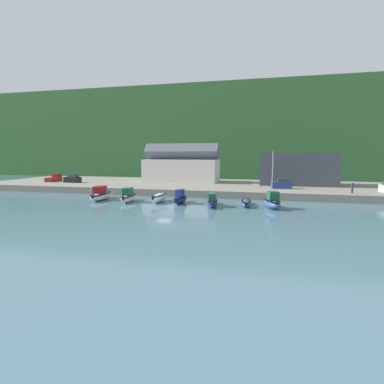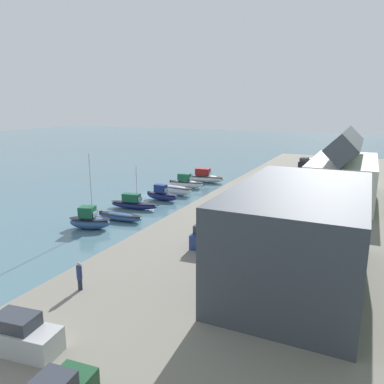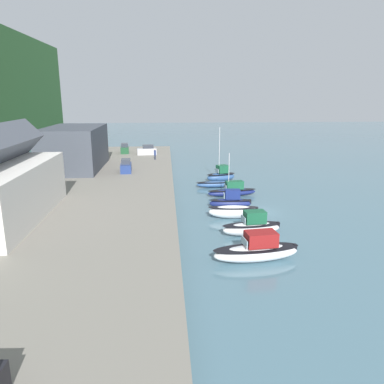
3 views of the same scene
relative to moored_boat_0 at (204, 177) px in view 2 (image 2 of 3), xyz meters
name	(u,v)px [view 2 (image 2 of 3)]	position (x,y,z in m)	size (l,w,h in m)	color
ground_plane	(150,196)	(13.97, -3.72, -0.97)	(320.00, 320.00, 0.00)	slate
quay_promenade	(305,209)	(13.97, 21.18, -0.25)	(105.41, 28.71, 1.44)	gray
harbor_clubhouse	(343,174)	(8.86, 25.27, 4.11)	(19.47, 8.54, 9.96)	silver
yacht_club_building	(298,234)	(37.65, 24.02, 4.15)	(17.06, 9.26, 7.38)	#3D424C
moored_boat_0	(204,177)	(0.00, 0.00, 0.00)	(3.24, 8.06, 2.66)	white
moored_boat_1	(186,183)	(6.20, -0.98, -0.02)	(2.66, 6.48, 2.60)	silver
moored_boat_2	(176,190)	(11.79, -0.02, -0.14)	(2.03, 6.04, 1.58)	white
moored_boat_3	(162,195)	(15.85, -0.39, -0.07)	(1.86, 5.58, 2.50)	navy
moored_boat_4	(133,203)	(21.84, -1.68, -0.18)	(2.57, 7.43, 6.31)	navy
moored_boat_5	(120,217)	(27.30, -0.05, -0.44)	(1.96, 6.47, 0.99)	#33568E
moored_boat_6	(90,220)	(31.53, -1.44, 0.06)	(3.60, 5.53, 9.15)	#33568E
parked_car_0	(21,336)	(52.89, 12.02, 1.38)	(2.35, 4.40, 2.16)	#B7B7BC
parked_car_1	(205,235)	(33.72, 14.72, 1.38)	(4.31, 2.07, 2.16)	navy
parked_car_2	(304,163)	(-17.36, 15.97, 1.38)	(4.28, 2.00, 2.16)	black
pickup_truck_0	(317,160)	(-24.11, 17.79, 1.28)	(2.12, 4.79, 1.90)	maroon
person_on_quay	(79,276)	(46.09, 10.07, 1.56)	(0.40, 0.40, 2.14)	#232838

